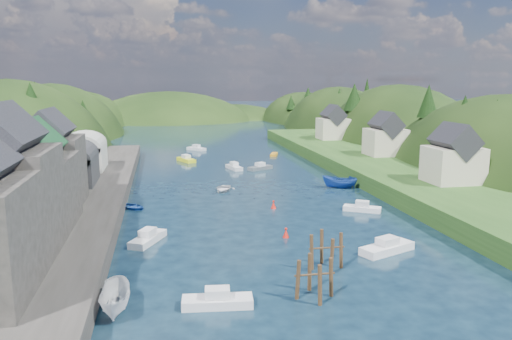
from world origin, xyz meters
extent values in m
plane|color=black|center=(0.00, 50.00, 0.00)|extent=(600.00, 600.00, 0.00)
ellipsoid|color=black|center=(-45.00, 75.00, -9.10)|extent=(44.00, 75.56, 52.00)
ellipsoid|color=black|center=(-45.00, 118.00, -8.43)|extent=(44.00, 75.56, 48.19)
ellipsoid|color=black|center=(-45.00, 160.00, -6.82)|extent=(44.00, 75.56, 39.00)
ellipsoid|color=black|center=(45.00, 32.00, -7.78)|extent=(36.00, 75.56, 44.49)
ellipsoid|color=black|center=(45.00, 75.00, -8.40)|extent=(36.00, 75.56, 48.00)
ellipsoid|color=black|center=(45.00, 118.00, -7.78)|extent=(36.00, 75.56, 44.49)
ellipsoid|color=black|center=(45.00, 160.00, -6.30)|extent=(36.00, 75.56, 36.00)
ellipsoid|color=black|center=(-10.00, 170.00, -10.00)|extent=(80.00, 60.00, 44.00)
ellipsoid|color=black|center=(18.00, 180.00, -12.00)|extent=(70.00, 56.00, 36.00)
cone|color=black|center=(-37.51, 62.55, 13.03)|extent=(4.73, 4.73, 6.52)
cone|color=black|center=(-39.43, 74.85, 12.99)|extent=(4.34, 4.34, 6.78)
cone|color=black|center=(-39.25, 85.30, 8.56)|extent=(5.28, 5.28, 5.44)
cone|color=black|center=(-40.77, 92.45, 12.05)|extent=(4.77, 4.77, 6.02)
cone|color=black|center=(-33.68, 100.99, 8.65)|extent=(4.07, 4.07, 5.32)
cone|color=black|center=(-38.57, 116.77, 9.84)|extent=(4.56, 4.56, 8.28)
cone|color=black|center=(-43.41, 127.14, 8.01)|extent=(4.75, 4.75, 5.36)
cone|color=black|center=(-39.42, 135.49, 8.80)|extent=(4.27, 4.27, 6.90)
cone|color=black|center=(39.62, 30.76, 10.71)|extent=(5.03, 5.03, 5.80)
cone|color=black|center=(38.29, 37.37, 10.38)|extent=(5.29, 5.29, 7.50)
cone|color=black|center=(37.36, 47.82, 12.66)|extent=(4.07, 4.07, 6.35)
cone|color=black|center=(38.12, 59.25, 8.11)|extent=(3.40, 3.40, 5.68)
cone|color=black|center=(42.71, 75.33, 11.29)|extent=(4.94, 4.94, 8.51)
cone|color=black|center=(34.15, 77.41, 12.44)|extent=(5.25, 5.25, 6.78)
cone|color=black|center=(42.77, 89.97, 12.83)|extent=(3.36, 3.36, 8.73)
cone|color=black|center=(40.96, 106.56, 10.60)|extent=(4.57, 4.57, 6.89)
cone|color=black|center=(40.09, 118.94, 9.45)|extent=(3.59, 3.59, 7.02)
cone|color=black|center=(38.37, 131.30, 11.35)|extent=(4.14, 4.14, 5.52)
cone|color=black|center=(35.16, 142.58, 8.30)|extent=(3.83, 3.83, 5.29)
cube|color=#2D2B28|center=(-24.00, 20.00, 1.00)|extent=(12.00, 110.00, 2.00)
cube|color=#234719|center=(-31.00, 20.00, 1.25)|extent=(12.00, 110.00, 2.50)
cube|color=#2D2B28|center=(-26.00, 3.00, 6.50)|extent=(8.00, 9.00, 9.00)
cube|color=#2D2B28|center=(-26.00, 12.00, 5.50)|extent=(8.00, 9.00, 7.00)
cube|color=#1E592D|center=(-26.00, 12.00, 9.96)|extent=(5.88, 9.36, 5.88)
cube|color=#2D2B28|center=(-26.00, 21.00, 6.00)|extent=(7.00, 8.00, 8.00)
cube|color=black|center=(-26.00, 21.00, 10.84)|extent=(5.15, 8.32, 5.15)
cube|color=#2D2D30|center=(-26.00, 33.00, 4.00)|extent=(7.00, 9.00, 4.00)
cylinder|color=#2D2D30|center=(-26.00, 33.00, 6.00)|extent=(7.00, 9.00, 7.00)
cube|color=#B2B2A8|center=(-26.00, 45.00, 4.00)|extent=(7.00, 9.00, 4.00)
cylinder|color=#B2B2A8|center=(-26.00, 45.00, 6.00)|extent=(7.00, 9.00, 7.00)
cube|color=#234719|center=(25.00, 40.00, 1.20)|extent=(16.00, 120.00, 2.40)
cube|color=beige|center=(27.00, 22.00, 4.90)|extent=(7.00, 6.00, 5.00)
cube|color=black|center=(27.00, 22.00, 8.24)|extent=(5.15, 6.24, 5.15)
cube|color=beige|center=(29.00, 48.00, 4.90)|extent=(7.00, 6.00, 5.00)
cube|color=black|center=(29.00, 48.00, 8.24)|extent=(5.15, 6.24, 5.15)
cube|color=beige|center=(28.00, 75.00, 4.90)|extent=(7.00, 6.00, 5.00)
cube|color=black|center=(28.00, 75.00, 8.24)|extent=(5.15, 6.24, 5.15)
cylinder|color=#382314|center=(-0.45, -5.71, 1.28)|extent=(0.32, 0.32, 3.76)
cylinder|color=#382314|center=(-1.79, -4.37, 1.28)|extent=(0.32, 0.32, 3.76)
cylinder|color=#382314|center=(-3.13, -5.71, 1.28)|extent=(0.32, 0.32, 3.76)
cylinder|color=#382314|center=(-1.79, -7.05, 1.28)|extent=(0.32, 0.32, 3.76)
cylinder|color=#382314|center=(-1.79, -5.71, 1.90)|extent=(3.21, 0.16, 0.16)
cylinder|color=#382314|center=(2.44, -0.10, 1.32)|extent=(0.32, 0.32, 3.84)
cylinder|color=#382314|center=(1.07, 1.27, 1.32)|extent=(0.32, 0.32, 3.84)
cylinder|color=#382314|center=(-0.30, -0.10, 1.32)|extent=(0.32, 0.32, 3.84)
cylinder|color=#382314|center=(1.07, -1.46, 1.32)|extent=(0.32, 0.32, 3.84)
cylinder|color=#382314|center=(1.07, -0.10, 1.94)|extent=(3.28, 0.16, 0.16)
cone|color=red|center=(-0.30, 9.24, 0.45)|extent=(0.70, 0.70, 0.90)
sphere|color=red|center=(-0.30, 9.24, 0.95)|extent=(0.30, 0.30, 0.30)
cone|color=red|center=(1.10, 21.48, 0.45)|extent=(0.70, 0.70, 0.90)
sphere|color=red|center=(1.10, 21.48, 0.95)|extent=(0.30, 0.30, 0.30)
imported|color=silver|center=(-4.09, 33.20, 0.30)|extent=(4.41, 5.14, 0.90)
cube|color=white|center=(-4.98, 78.51, 0.31)|extent=(4.60, 4.58, 0.68)
cube|color=silver|center=(-4.98, 78.51, 1.03)|extent=(2.01, 2.01, 0.70)
imported|color=silver|center=(-16.69, -5.33, 0.92)|extent=(2.16, 5.55, 2.13)
cube|color=white|center=(8.29, 2.89, 0.37)|extent=(6.17, 4.11, 0.82)
cube|color=silver|center=(8.29, 2.89, 1.17)|extent=(2.43, 2.06, 0.70)
imported|color=#1C429A|center=(13.89, 31.62, 0.89)|extent=(5.77, 4.02, 2.09)
cube|color=yellow|center=(-8.25, 61.90, 0.34)|extent=(3.83, 5.74, 0.77)
cube|color=silver|center=(-8.25, 61.90, 1.12)|extent=(1.92, 2.26, 0.70)
cube|color=orange|center=(11.40, 66.61, 0.25)|extent=(2.55, 4.11, 0.55)
cube|color=silver|center=(-14.79, 10.35, 0.34)|extent=(3.96, 5.57, 0.75)
cube|color=silver|center=(-14.79, 10.35, 1.10)|extent=(1.94, 2.22, 0.70)
cube|color=silver|center=(0.20, 51.28, 0.31)|extent=(2.79, 5.18, 0.69)
cube|color=silver|center=(0.20, 51.28, 1.04)|extent=(1.53, 1.95, 0.70)
imported|color=#1A4292|center=(-17.00, 24.76, 0.26)|extent=(4.82, 4.85, 0.83)
cube|color=white|center=(11.99, 18.02, 0.30)|extent=(4.86, 3.70, 0.66)
cube|color=silver|center=(11.99, 18.02, 1.01)|extent=(1.97, 1.77, 0.70)
cube|color=#535B5F|center=(4.94, 49.91, 0.31)|extent=(5.08, 3.74, 0.69)
cube|color=silver|center=(4.94, 49.91, 1.04)|extent=(2.05, 1.81, 0.70)
cube|color=silver|center=(-9.34, -5.81, 0.33)|extent=(5.41, 2.25, 0.74)
cube|color=silver|center=(-9.34, -5.81, 1.09)|extent=(1.95, 1.39, 0.70)
camera|label=1|loc=(-12.99, -40.51, 16.65)|focal=35.00mm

